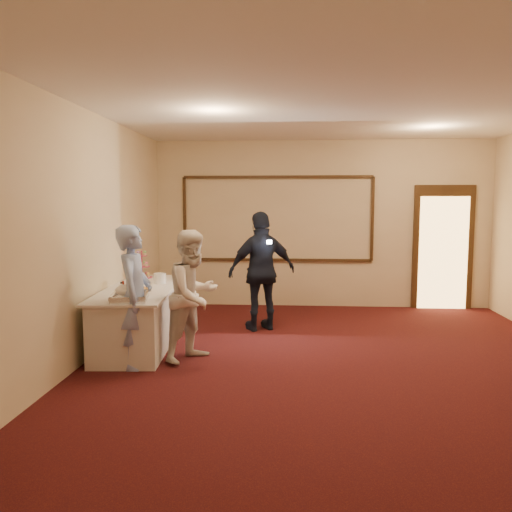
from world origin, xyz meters
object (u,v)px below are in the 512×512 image
Objects in this scene: plate_stack_a at (133,282)px; plate_stack_b at (160,278)px; man at (135,296)px; woman at (193,295)px; tart at (139,291)px; buffet_table at (142,316)px; pavlova_tray at (130,292)px; cupcake_stand at (142,267)px; guest at (262,271)px.

plate_stack_a is 0.46m from plate_stack_b.
plate_stack_b is 1.24m from man.
tart is at bearing 106.11° from woman.
plate_stack_a is 1.09m from woman.
buffet_table is 4.01× the size of pavlova_tray.
cupcake_stand is 1.29m from tart.
woman is (0.92, -0.58, -0.06)m from plate_stack_a.
plate_stack_a is at bearing 14.29° from man.
tart is at bearing -61.43° from plate_stack_a.
plate_stack_a is (-0.10, -0.03, 0.46)m from buffet_table.
buffet_table is at bearing 15.00° from plate_stack_a.
plate_stack_b is at bearing 54.19° from plate_stack_a.
pavlova_tray reaches higher than plate_stack_a.
pavlova_tray is at bearing -74.75° from plate_stack_a.
plate_stack_a is at bearing -80.96° from cupcake_stand.
man is at bearing -79.16° from tart.
woman is at bearing -31.97° from plate_stack_a.
cupcake_stand is (-0.36, 1.68, 0.07)m from pavlova_tray.
man is at bearing -76.05° from cupcake_stand.
guest reaches higher than plate_stack_a.
buffet_table is 0.59m from plate_stack_b.
man is (0.03, -1.24, -0.02)m from plate_stack_b.
buffet_table is at bearing 104.52° from tart.
guest is (1.37, 1.77, 0.06)m from man.
plate_stack_b is 1.50m from guest.
tart is 0.52m from man.
plate_stack_a is at bearing 105.25° from pavlova_tray.
woman is at bearing -36.06° from buffet_table.
buffet_table is 1.50× the size of woman.
guest reaches higher than plate_stack_b.
plate_stack_b is at bearing 87.74° from pavlova_tray.
plate_stack_a is 0.12× the size of man.
guest reaches higher than cupcake_stand.
cupcake_stand reaches higher than tart.
buffet_table is at bearing 98.45° from pavlova_tray.
plate_stack_b is 0.11× the size of woman.
pavlova_tray is at bearing -86.99° from tart.
tart is 0.18× the size of man.
cupcake_stand is at bearing 102.06° from pavlova_tray.
buffet_table is 12.22× the size of plate_stack_a.
guest is at bearing -42.25° from man.
guest is at bearing 20.70° from plate_stack_b.
woman reaches higher than plate_stack_a.
cupcake_stand is at bearing 68.79° from woman.
cupcake_stand is at bearing 9.55° from man.
buffet_table is 13.75× the size of plate_stack_b.
pavlova_tray is 3.43× the size of plate_stack_b.
cupcake_stand is 1.80m from man.
tart is (0.20, -0.36, -0.05)m from plate_stack_a.
plate_stack_a reaches higher than buffet_table.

